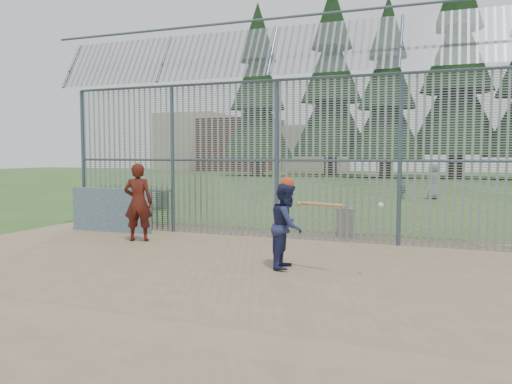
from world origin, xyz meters
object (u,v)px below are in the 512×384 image
at_px(dugout_wall, 111,210).
at_px(onlooker, 138,202).
at_px(bleacher, 132,198).
at_px(batter, 287,226).
at_px(trash_can, 346,221).

height_order(dugout_wall, onlooker, onlooker).
bearing_deg(bleacher, batter, -42.33).
bearing_deg(dugout_wall, onlooker, -33.10).
xyz_separation_m(onlooker, bleacher, (-4.75, 6.69, -0.57)).
distance_m(onlooker, bleacher, 8.23).
height_order(onlooker, bleacher, onlooker).
xyz_separation_m(onlooker, trash_can, (4.61, 2.69, -0.60)).
height_order(trash_can, bleacher, trash_can).
xyz_separation_m(batter, trash_can, (0.34, 4.22, -0.44)).
distance_m(dugout_wall, bleacher, 6.51).
xyz_separation_m(batter, onlooker, (-4.27, 1.53, 0.16)).
bearing_deg(batter, dugout_wall, 60.97).
xyz_separation_m(batter, bleacher, (-9.03, 8.22, -0.41)).
xyz_separation_m(dugout_wall, onlooker, (1.56, -1.02, 0.36)).
relative_size(batter, bleacher, 0.53).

